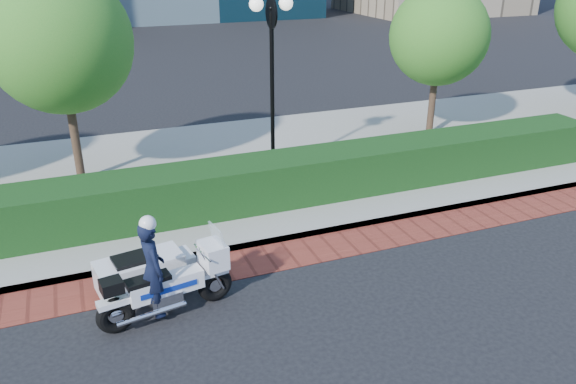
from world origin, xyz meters
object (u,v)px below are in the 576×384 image
object	(u,v)px
police_motorcycle	(153,274)
tree_b	(60,42)
tree_c	(439,36)
lamppost	(272,60)

from	to	relation	value
police_motorcycle	tree_b	bearing A→B (deg)	88.61
tree_b	police_motorcycle	xyz separation A→B (m)	(0.86, -5.79, -2.82)
tree_c	tree_b	bearing A→B (deg)	180.00
tree_b	police_motorcycle	distance (m)	6.49
lamppost	tree_b	xyz separation A→B (m)	(-4.50, 1.30, 0.48)
tree_b	lamppost	bearing A→B (deg)	-16.11
lamppost	tree_c	xyz separation A→B (m)	(5.50, 1.30, 0.09)
tree_b	tree_c	distance (m)	10.01
tree_b	police_motorcycle	world-z (taller)	tree_b
tree_c	police_motorcycle	xyz separation A→B (m)	(-9.14, -5.79, -2.43)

